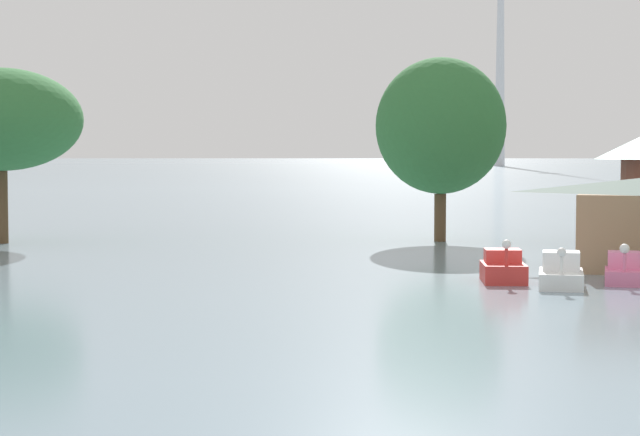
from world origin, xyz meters
TOP-DOWN VIEW (x-y plane):
  - pedal_boat_red at (8.65, 37.26)m, footprint 2.24×2.95m
  - pedal_boat_white at (10.98, 36.20)m, footprint 1.91×3.07m
  - pedal_boat_pink at (13.17, 38.13)m, footprint 1.56×2.49m
  - shoreline_tree_tall_left at (-20.71, 47.37)m, footprint 8.98×8.98m
  - shoreline_tree_mid at (2.20, 56.27)m, footprint 7.40×7.40m

SIDE VIEW (x-z plane):
  - pedal_boat_pink at x=13.17m, z-range -0.32..1.31m
  - pedal_boat_red at x=8.65m, z-range -0.35..1.39m
  - pedal_boat_white at x=10.98m, z-range -0.28..1.32m
  - shoreline_tree_mid at x=2.20m, z-range 1.34..11.78m
  - shoreline_tree_tall_left at x=-20.71m, z-range 2.01..11.75m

